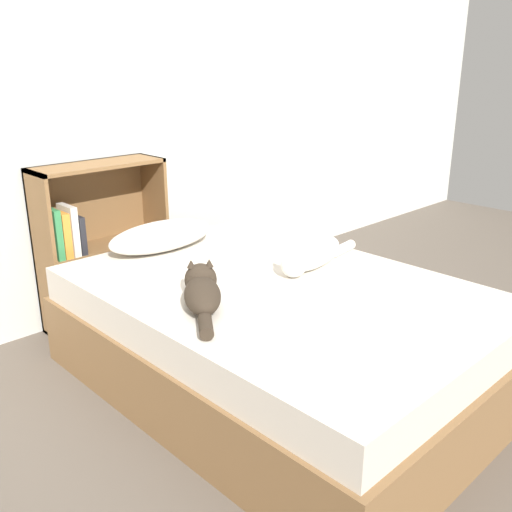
{
  "coord_description": "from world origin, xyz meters",
  "views": [
    {
      "loc": [
        -1.71,
        -1.63,
        1.45
      ],
      "look_at": [
        0.0,
        0.14,
        0.59
      ],
      "focal_mm": 40.0,
      "sensor_mm": 36.0,
      "label": 1
    }
  ],
  "objects": [
    {
      "name": "bed",
      "position": [
        0.0,
        0.0,
        0.24
      ],
      "size": [
        1.34,
        1.93,
        0.49
      ],
      "color": "brown",
      "rests_on": "ground_plane"
    },
    {
      "name": "pillow",
      "position": [
        -0.07,
        0.78,
        0.57
      ],
      "size": [
        0.61,
        0.3,
        0.14
      ],
      "color": "white",
      "rests_on": "bed"
    },
    {
      "name": "cat_dark",
      "position": [
        -0.38,
        0.07,
        0.55
      ],
      "size": [
        0.35,
        0.44,
        0.16
      ],
      "rotation": [
        0.0,
        0.0,
        0.94
      ],
      "color": "#33281E",
      "rests_on": "bed"
    },
    {
      "name": "bookshelf",
      "position": [
        -0.25,
        1.18,
        0.48
      ],
      "size": [
        0.71,
        0.26,
        0.92
      ],
      "color": "brown",
      "rests_on": "ground_plane"
    },
    {
      "name": "ground_plane",
      "position": [
        0.0,
        0.0,
        0.0
      ],
      "size": [
        8.0,
        8.0,
        0.0
      ],
      "primitive_type": "plane",
      "color": "brown"
    },
    {
      "name": "cat_light",
      "position": [
        0.27,
        0.03,
        0.56
      ],
      "size": [
        0.6,
        0.19,
        0.15
      ],
      "rotation": [
        0.0,
        0.0,
        3.28
      ],
      "color": "white",
      "rests_on": "bed"
    },
    {
      "name": "wall_back",
      "position": [
        0.0,
        1.32,
        1.25
      ],
      "size": [
        8.0,
        0.06,
        2.5
      ],
      "color": "silver",
      "rests_on": "ground_plane"
    }
  ]
}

